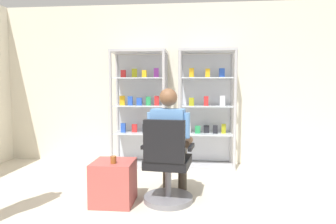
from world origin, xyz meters
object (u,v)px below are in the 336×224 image
Objects in this scene: storage_crate at (114,182)px; tea_glass at (113,160)px; display_cabinet_left at (140,108)px; display_cabinet_right at (206,108)px; office_chair at (167,169)px; seated_shopkeeper at (170,138)px.

tea_glass is at bearing -72.84° from storage_crate.
display_cabinet_left and display_cabinet_right have the same top height.
office_chair is 0.74× the size of seated_shopkeeper.
seated_shopkeeper is at bearing 83.22° from office_chair.
display_cabinet_right is 1.47× the size of seated_shopkeeper.
display_cabinet_left is at bearing 110.77° from office_chair.
display_cabinet_right is 2.08m from tea_glass.
seated_shopkeeper is (0.02, 0.16, 0.32)m from office_chair.
office_chair is at bearing 4.88° from storage_crate.
display_cabinet_left is 1.98× the size of office_chair.
seated_shopkeeper is at bearing 19.03° from storage_crate.
display_cabinet_left is 23.61× the size of tea_glass.
display_cabinet_left is 1.79m from tea_glass.
display_cabinet_left is 1.47× the size of seated_shopkeeper.
display_cabinet_right is (1.10, -0.00, -0.00)m from display_cabinet_left.
display_cabinet_left reaches higher than office_chair.
office_chair reaches higher than tea_glass.
storage_crate is 0.29m from tea_glass.
seated_shopkeeper is 2.69× the size of storage_crate.
display_cabinet_left reaches higher than storage_crate.
storage_crate is (-0.60, -0.05, -0.15)m from office_chair.
display_cabinet_left is at bearing 91.02° from tea_glass.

